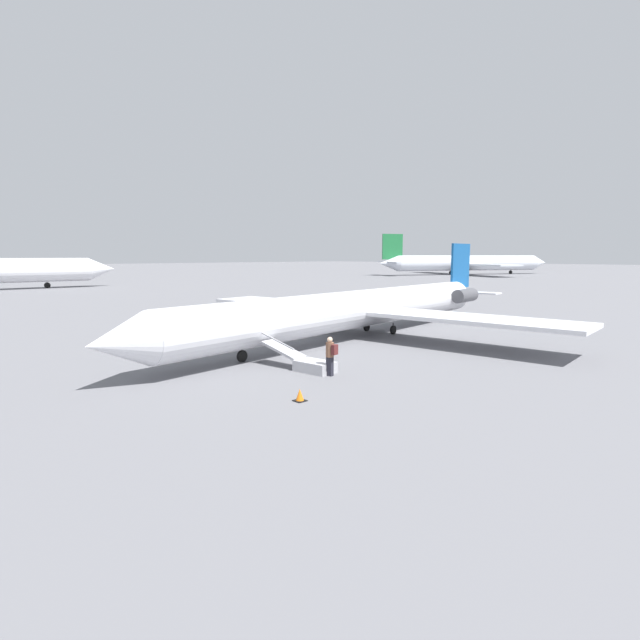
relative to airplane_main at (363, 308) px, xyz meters
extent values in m
plane|color=slate|center=(0.95, 0.11, -1.87)|extent=(600.00, 600.00, 0.00)
cylinder|color=silver|center=(0.95, 0.11, -0.01)|extent=(29.35, 5.78, 2.40)
cone|color=silver|center=(16.79, 1.97, -0.01)|extent=(2.89, 2.64, 2.35)
cone|color=silver|center=(-15.13, -1.77, -0.01)|extent=(3.37, 2.69, 2.35)
cube|color=#145193|center=(-14.51, -1.70, 2.50)|extent=(3.35, 0.58, 3.83)
cube|color=silver|center=(-14.85, -1.74, 0.23)|extent=(2.21, 6.83, 0.12)
cube|color=silver|center=(-1.36, 7.24, -0.19)|extent=(5.24, 12.65, 0.24)
cube|color=silver|center=(0.35, -7.35, -0.19)|extent=(5.24, 12.65, 0.24)
cylinder|color=#4C4C51|center=(-12.07, 0.28, 0.17)|extent=(2.98, 1.41, 1.08)
cylinder|color=#4C4C51|center=(-11.68, -3.06, 0.17)|extent=(2.98, 1.41, 1.08)
cylinder|color=black|center=(10.40, 1.22, -1.58)|extent=(0.61, 0.22, 0.59)
cylinder|color=#4C4C51|center=(10.40, 1.22, -1.19)|extent=(0.11, 0.11, 0.19)
cylinder|color=black|center=(-2.08, 0.84, -1.58)|extent=(0.61, 0.22, 0.59)
cylinder|color=#4C4C51|center=(-2.08, 0.84, -1.19)|extent=(0.11, 0.11, 0.19)
cylinder|color=black|center=(-1.83, -1.30, -1.58)|extent=(0.61, 0.22, 0.59)
cylinder|color=#4C4C51|center=(-1.83, -1.30, -1.19)|extent=(0.11, 0.11, 0.19)
cone|color=silver|center=(-7.54, -66.98, 1.08)|extent=(4.42, 4.00, 3.74)
cylinder|color=black|center=(1.01, -67.53, -1.40)|extent=(0.96, 0.30, 0.94)
cylinder|color=gray|center=(1.01, -67.53, -0.78)|extent=(0.17, 0.17, 0.30)
cylinder|color=silver|center=(-101.21, -51.24, 1.33)|extent=(41.52, 22.15, 4.13)
cone|color=silver|center=(-123.16, -41.09, 1.33)|extent=(5.82, 5.58, 4.05)
cone|color=silver|center=(-78.87, -61.57, 1.33)|extent=(6.57, 5.93, 4.05)
cube|color=#1E6B38|center=(-79.85, -61.12, 5.67)|extent=(5.39, 2.73, 6.61)
cube|color=silver|center=(-79.32, -61.36, 1.74)|extent=(7.11, 11.54, 0.21)
cube|color=silver|center=(-103.95, -62.39, 1.02)|extent=(13.73, 19.49, 0.41)
cube|color=silver|center=(-94.49, -41.93, 1.02)|extent=(13.73, 19.49, 0.41)
cylinder|color=black|center=(-114.14, -45.26, -1.36)|extent=(1.04, 0.66, 1.02)
cylinder|color=#4C4C51|center=(-114.14, -45.26, -0.69)|extent=(0.18, 0.18, 0.32)
cylinder|color=black|center=(-98.01, -54.77, -1.36)|extent=(1.04, 0.66, 1.02)
cylinder|color=#4C4C51|center=(-98.01, -54.77, -0.69)|extent=(0.18, 0.18, 0.32)
cylinder|color=black|center=(-96.45, -51.39, -1.36)|extent=(1.04, 0.66, 1.02)
cylinder|color=#4C4C51|center=(-96.45, -51.39, -0.69)|extent=(0.18, 0.18, 0.32)
cube|color=#B2B2B7|center=(9.19, 5.25, -1.62)|extent=(1.30, 1.92, 0.50)
cube|color=#B2B2B7|center=(9.42, 3.27, -1.08)|extent=(1.15, 2.32, 0.69)
cube|color=#B2B2B7|center=(9.87, 3.32, -0.58)|extent=(0.32, 2.21, 0.64)
cube|color=#23232D|center=(9.22, 6.26, -1.45)|extent=(0.23, 0.30, 0.85)
cylinder|color=brown|center=(9.22, 6.26, -0.70)|extent=(0.36, 0.36, 0.65)
sphere|color=beige|center=(9.22, 6.26, -0.25)|extent=(0.24, 0.24, 0.24)
cube|color=#592323|center=(9.19, 6.53, -0.66)|extent=(0.30, 0.21, 0.44)
cube|color=black|center=(12.72, 8.26, -1.86)|extent=(0.42, 0.42, 0.03)
cone|color=orange|center=(12.72, 8.26, -1.64)|extent=(0.32, 0.32, 0.46)
camera|label=1|loc=(24.31, 21.62, 3.41)|focal=28.00mm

